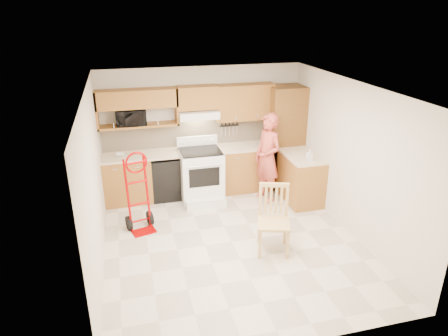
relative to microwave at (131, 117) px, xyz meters
name	(u,v)px	position (x,y,z in m)	size (l,w,h in m)	color
floor	(232,242)	(1.38, -2.08, -1.65)	(4.00, 4.50, 0.02)	beige
ceiling	(233,87)	(1.38, -2.08, 0.87)	(4.00, 4.50, 0.02)	white
wall_back	(202,129)	(1.38, 0.17, -0.39)	(4.00, 0.02, 2.50)	beige
wall_front	(292,253)	(1.38, -4.34, -0.39)	(4.00, 0.02, 2.50)	beige
wall_left	(94,184)	(-0.63, -2.08, -0.39)	(0.02, 4.50, 2.50)	beige
wall_right	(351,159)	(3.39, -2.08, -0.39)	(0.02, 4.50, 2.50)	beige
backsplash	(203,132)	(1.38, 0.15, -0.44)	(3.92, 0.03, 0.55)	beige
lower_cab_left	(128,179)	(-0.17, -0.14, -1.19)	(0.90, 0.60, 0.90)	#915720
dishwasher	(167,177)	(0.58, -0.14, -1.22)	(0.60, 0.60, 0.85)	black
lower_cab_right	(245,168)	(2.21, -0.14, -1.19)	(1.14, 0.60, 0.90)	#915720
countertop_left	(141,155)	(0.13, -0.13, -0.72)	(1.50, 0.63, 0.04)	beige
countertop_right	(246,146)	(2.21, -0.13, -0.72)	(1.14, 0.63, 0.04)	beige
cab_return_right	(301,179)	(3.08, -0.94, -1.19)	(0.60, 1.00, 0.90)	#915720
countertop_return	(302,156)	(3.08, -0.94, -0.72)	(0.63, 1.00, 0.04)	beige
pantry_tall	(284,137)	(3.03, -0.14, -0.59)	(0.70, 0.60, 2.10)	brown
upper_cab_left	(137,99)	(0.13, 0.00, 0.34)	(1.50, 0.33, 0.34)	#915720
upper_shelf_mw	(139,125)	(0.13, 0.00, -0.17)	(1.50, 0.33, 0.04)	#915720
upper_cab_center	(197,97)	(1.26, 0.00, 0.30)	(0.76, 0.33, 0.44)	#915720
upper_cab_right	(245,102)	(2.21, 0.00, 0.16)	(1.14, 0.33, 0.70)	#915720
range_hood	(198,114)	(1.26, -0.06, -0.01)	(0.76, 0.46, 0.14)	white
knife_strip	(229,129)	(1.93, 0.12, -0.40)	(0.40, 0.05, 0.29)	black
microwave	(131,117)	(0.00, 0.00, 0.00)	(0.55, 0.37, 0.30)	black
range	(201,171)	(1.23, -0.43, -1.05)	(0.80, 1.06, 1.19)	white
person	(268,158)	(2.46, -0.74, -0.78)	(0.63, 0.42, 1.73)	#BD4A3D
hand_truck	(139,196)	(0.00, -1.33, -1.01)	(0.50, 0.46, 1.27)	#9E0002
dining_chair	(274,221)	(1.93, -2.49, -1.11)	(0.48, 0.52, 1.06)	tan
soap_bottle	(310,155)	(3.08, -1.22, -0.60)	(0.10, 0.10, 0.21)	white
bowl	(121,155)	(-0.25, -0.14, -0.68)	(0.19, 0.19, 0.05)	white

